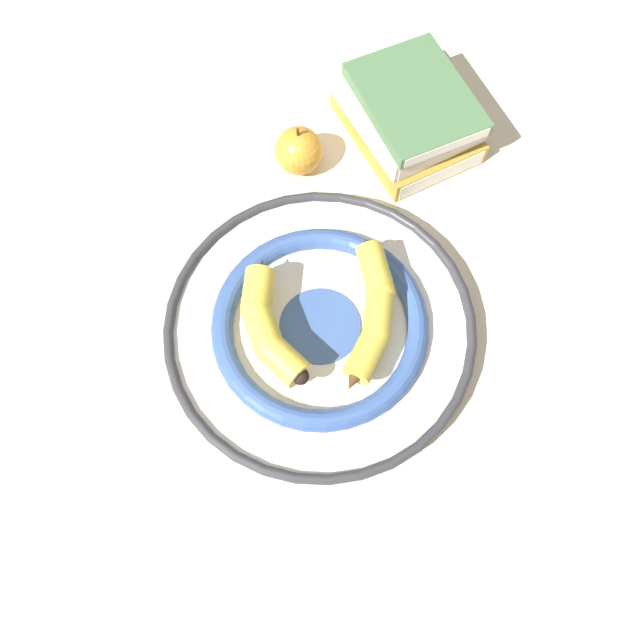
{
  "coord_description": "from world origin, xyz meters",
  "views": [
    {
      "loc": [
        0.29,
        -0.09,
        0.75
      ],
      "look_at": [
        0.01,
        -0.02,
        0.04
      ],
      "focal_mm": 35.0,
      "sensor_mm": 36.0,
      "label": 1
    }
  ],
  "objects_px": {
    "decorative_bowl": "(320,327)",
    "banana_a": "(267,324)",
    "apple": "(299,151)",
    "banana_b": "(373,314)",
    "book_stack": "(409,114)"
  },
  "relations": [
    {
      "from": "banana_b",
      "to": "book_stack",
      "type": "relative_size",
      "value": 0.84
    },
    {
      "from": "decorative_bowl",
      "to": "banana_b",
      "type": "distance_m",
      "value": 0.08
    },
    {
      "from": "banana_a",
      "to": "apple",
      "type": "height_order",
      "value": "apple"
    },
    {
      "from": "book_stack",
      "to": "apple",
      "type": "bearing_deg",
      "value": -102.25
    },
    {
      "from": "book_stack",
      "to": "decorative_bowl",
      "type": "bearing_deg",
      "value": -53.88
    },
    {
      "from": "decorative_bowl",
      "to": "banana_a",
      "type": "distance_m",
      "value": 0.08
    },
    {
      "from": "banana_a",
      "to": "apple",
      "type": "xyz_separation_m",
      "value": [
        -0.26,
        0.1,
        -0.03
      ]
    },
    {
      "from": "banana_b",
      "to": "book_stack",
      "type": "distance_m",
      "value": 0.32
    },
    {
      "from": "apple",
      "to": "banana_b",
      "type": "bearing_deg",
      "value": 5.83
    },
    {
      "from": "banana_a",
      "to": "banana_b",
      "type": "xyz_separation_m",
      "value": [
        0.02,
        0.13,
        -0.0
      ]
    },
    {
      "from": "banana_b",
      "to": "book_stack",
      "type": "height_order",
      "value": "book_stack"
    },
    {
      "from": "banana_b",
      "to": "apple",
      "type": "relative_size",
      "value": 2.41
    },
    {
      "from": "decorative_bowl",
      "to": "banana_a",
      "type": "height_order",
      "value": "banana_a"
    },
    {
      "from": "decorative_bowl",
      "to": "banana_a",
      "type": "xyz_separation_m",
      "value": [
        -0.0,
        -0.06,
        0.04
      ]
    },
    {
      "from": "decorative_bowl",
      "to": "banana_b",
      "type": "xyz_separation_m",
      "value": [
        0.01,
        0.06,
        0.04
      ]
    }
  ]
}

